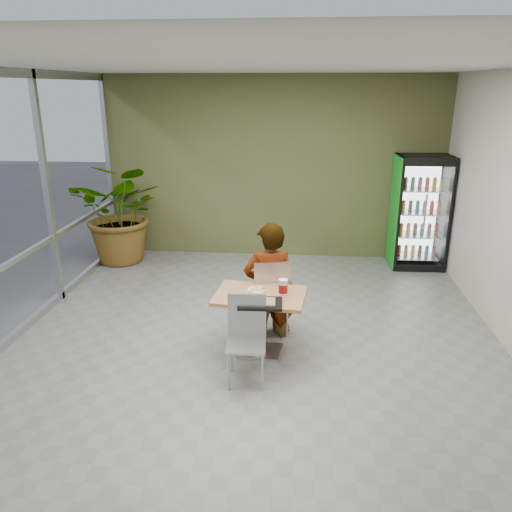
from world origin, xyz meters
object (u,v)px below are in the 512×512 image
at_px(dining_table, 260,311).
at_px(chair_near, 247,331).
at_px(soda_cup, 283,288).
at_px(beverage_fridge, 420,212).
at_px(potted_plant, 122,213).
at_px(chair_far, 271,292).
at_px(cafeteria_tray, 260,304).
at_px(seated_woman, 269,291).

height_order(dining_table, chair_near, chair_near).
relative_size(soda_cup, beverage_fridge, 0.10).
distance_m(chair_near, beverage_fridge, 4.58).
distance_m(dining_table, potted_plant, 4.08).
bearing_deg(soda_cup, chair_far, 109.28).
xyz_separation_m(dining_table, chair_near, (-0.10, -0.51, 0.00)).
relative_size(dining_table, soda_cup, 5.71).
bearing_deg(dining_table, beverage_fridge, 53.09).
xyz_separation_m(cafeteria_tray, beverage_fridge, (2.43, 3.56, 0.19)).
xyz_separation_m(chair_near, beverage_fridge, (2.55, 3.78, 0.42)).
height_order(dining_table, cafeteria_tray, cafeteria_tray).
relative_size(chair_near, soda_cup, 4.88).
bearing_deg(soda_cup, potted_plant, 133.62).
height_order(chair_far, chair_near, chair_far).
bearing_deg(chair_far, chair_near, 64.91).
height_order(chair_near, seated_woman, seated_woman).
distance_m(chair_far, soda_cup, 0.55).
xyz_separation_m(soda_cup, beverage_fridge, (2.19, 3.27, 0.12)).
xyz_separation_m(chair_far, chair_near, (-0.20, -0.97, -0.05)).
bearing_deg(seated_woman, beverage_fridge, -144.33).
distance_m(dining_table, soda_cup, 0.40).
distance_m(dining_table, chair_far, 0.47).
height_order(dining_table, beverage_fridge, beverage_fridge).
relative_size(chair_near, beverage_fridge, 0.48).
bearing_deg(potted_plant, seated_woman, -42.99).
distance_m(dining_table, cafeteria_tray, 0.37).
bearing_deg(soda_cup, beverage_fridge, 56.20).
bearing_deg(seated_woman, cafeteria_tray, 73.04).
bearing_deg(chair_far, dining_table, 64.37).
xyz_separation_m(dining_table, chair_far, (0.10, 0.45, 0.05)).
distance_m(chair_far, chair_near, 0.99).
relative_size(seated_woman, potted_plant, 0.99).
height_order(dining_table, potted_plant, potted_plant).
distance_m(seated_woman, soda_cup, 0.61).
distance_m(chair_near, potted_plant, 4.41).
height_order(seated_woman, cafeteria_tray, seated_woman).
bearing_deg(chair_far, cafeteria_tray, 70.91).
bearing_deg(beverage_fridge, soda_cup, -125.32).
xyz_separation_m(chair_far, beverage_fridge, (2.36, 2.81, 0.37)).
bearing_deg(potted_plant, chair_near, -54.30).
bearing_deg(dining_table, soda_cup, -2.11).
xyz_separation_m(seated_woman, potted_plant, (-2.74, 2.55, 0.31)).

